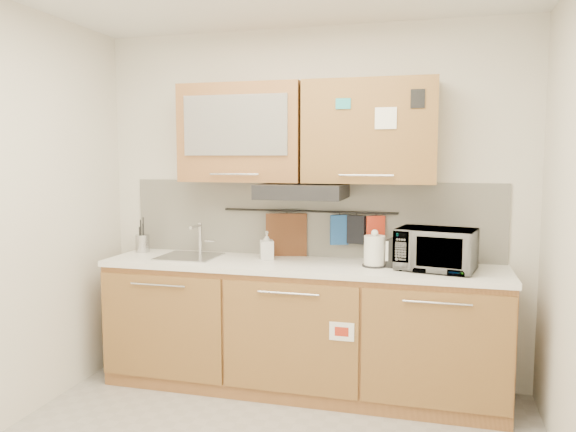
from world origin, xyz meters
The scene contains 17 objects.
wall_back centered at (0.00, 1.50, 1.30)m, with size 3.20×3.20×0.00m, color silver.
base_cabinet centered at (0.00, 1.19, 0.41)m, with size 2.80×0.64×0.88m.
countertop centered at (0.00, 1.19, 0.90)m, with size 2.82×0.62×0.04m, color white.
backsplash centered at (0.00, 1.49, 1.20)m, with size 2.80×0.02×0.56m, color silver.
upper_cabinets centered at (0.00, 1.32, 1.83)m, with size 1.82×0.37×0.70m.
range_hood centered at (0.00, 1.25, 1.42)m, with size 0.60×0.46×0.10m, color black.
sink centered at (-0.85, 1.21, 0.92)m, with size 0.42×0.40×0.26m.
utensil_rail centered at (0.00, 1.45, 1.26)m, with size 0.02×0.02×1.30m, color black.
utensil_crock centered at (-1.30, 1.32, 0.99)m, with size 0.14×0.14×0.27m.
kettle centered at (0.52, 1.20, 1.02)m, with size 0.19×0.17×0.25m.
toaster centered at (0.73, 1.21, 1.02)m, with size 0.28×0.20×0.19m.
microwave centered at (0.92, 1.18, 1.06)m, with size 0.49×0.34×0.27m, color #999999.
soap_bottle centered at (-0.27, 1.26, 1.02)m, with size 0.09×0.09×0.21m, color #999999.
cutting_board centered at (-0.17, 1.44, 1.05)m, with size 0.31×0.02×0.38m, color brown.
oven_mitt centered at (0.23, 1.44, 1.13)m, with size 0.13×0.03×0.22m, color #22529C.
dark_pouch centered at (0.36, 1.44, 1.14)m, with size 0.13×0.04×0.21m, color black.
pot_holder centered at (0.50, 1.44, 1.16)m, with size 0.13×0.02×0.16m, color red.
Camera 1 is at (0.91, -2.58, 1.66)m, focal length 35.00 mm.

